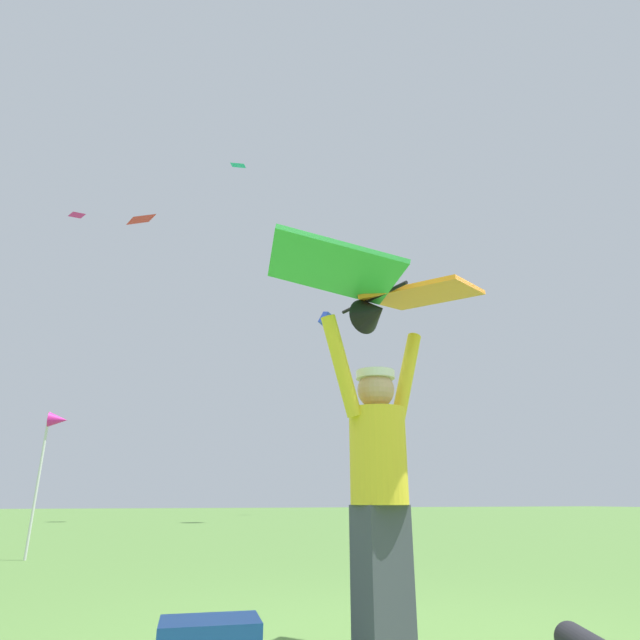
# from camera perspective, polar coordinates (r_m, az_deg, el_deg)

# --- Properties ---
(kite_flyer_person) EXTENTS (0.80, 0.42, 1.92)m
(kite_flyer_person) POSITION_cam_1_polar(r_m,az_deg,el_deg) (3.24, 6.46, -17.31)
(kite_flyer_person) COLOR #424751
(kite_flyer_person) RESTS_ON ground
(held_stunt_kite) EXTENTS (1.68, 1.09, 0.40)m
(held_stunt_kite) POSITION_cam_1_polar(r_m,az_deg,el_deg) (3.43, 6.48, 3.19)
(held_stunt_kite) COLOR black
(distant_kite_orange_mid_left) EXTENTS (1.32, 1.32, 2.09)m
(distant_kite_orange_mid_left) POSITION_cam_1_polar(r_m,az_deg,el_deg) (24.19, -0.89, 7.39)
(distant_kite_orange_mid_left) COLOR orange
(distant_kite_magenta_low_left) EXTENTS (0.97, 0.99, 0.30)m
(distant_kite_magenta_low_left) POSITION_cam_1_polar(r_m,az_deg,el_deg) (35.79, -25.01, 10.39)
(distant_kite_magenta_low_left) COLOR #DB2393
(distant_kite_red_high_right) EXTENTS (1.12, 1.20, 0.61)m
(distant_kite_red_high_right) POSITION_cam_1_polar(r_m,az_deg,el_deg) (20.45, -19.00, 10.46)
(distant_kite_red_high_right) COLOR red
(distant_kite_teal_far_center) EXTENTS (0.95, 0.92, 0.37)m
(distant_kite_teal_far_center) POSITION_cam_1_polar(r_m,az_deg,el_deg) (27.71, -8.91, 16.40)
(distant_kite_teal_far_center) COLOR #19B2AD
(distant_kite_blue_mid_right) EXTENTS (0.97, 0.77, 1.06)m
(distant_kite_blue_mid_right) POSITION_cam_1_polar(r_m,az_deg,el_deg) (34.57, 0.59, 0.13)
(distant_kite_blue_mid_right) COLOR blue
(marker_flag) EXTENTS (0.30, 0.24, 2.20)m
(marker_flag) POSITION_cam_1_polar(r_m,az_deg,el_deg) (9.58, -26.98, -10.71)
(marker_flag) COLOR silver
(marker_flag) RESTS_ON ground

